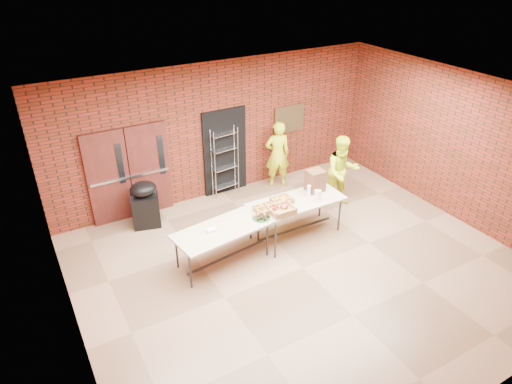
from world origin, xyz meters
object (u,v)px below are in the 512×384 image
table_right (296,204)px  covered_grill (145,204)px  table_left (226,230)px  volunteer_woman (277,154)px  coffee_dispenser (315,181)px  volunteer_man (342,172)px  wire_rack (225,162)px

table_right → covered_grill: size_ratio=1.93×
table_left → covered_grill: covered_grill is taller
table_right → volunteer_woman: 2.25m
table_right → covered_grill: covered_grill is taller
coffee_dispenser → covered_grill: size_ratio=0.45×
covered_grill → volunteer_man: 4.43m
covered_grill → coffee_dispenser: bearing=-13.5°
wire_rack → table_left: (-1.20, -2.45, -0.11)m
covered_grill → table_left: bearing=-50.9°
coffee_dispenser → volunteer_man: size_ratio=0.27×
table_right → coffee_dispenser: bearing=17.2°
table_left → table_right: table_right is taller
wire_rack → volunteer_woman: bearing=-16.1°
wire_rack → covered_grill: wire_rack is taller
volunteer_woman → table_left: bearing=57.8°
volunteer_man → coffee_dispenser: bearing=-144.7°
table_left → coffee_dispenser: (2.26, 0.32, 0.31)m
wire_rack → table_right: bearing=-84.9°
table_left → coffee_dispenser: size_ratio=4.48×
volunteer_man → covered_grill: bearing=177.4°
volunteer_woman → volunteer_man: bearing=132.6°
wire_rack → table_right: wire_rack is taller
covered_grill → volunteer_man: (4.19, -1.38, 0.33)m
table_left → volunteer_woman: 3.37m
wire_rack → table_left: size_ratio=0.82×
table_left → coffee_dispenser: 2.30m
wire_rack → coffee_dispenser: 2.38m
covered_grill → volunteer_man: volunteer_man is taller
wire_rack → coffee_dispenser: size_ratio=3.69×
wire_rack → volunteer_man: size_ratio=1.01×
covered_grill → volunteer_woman: size_ratio=0.62×
wire_rack → volunteer_woman: wire_rack is taller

